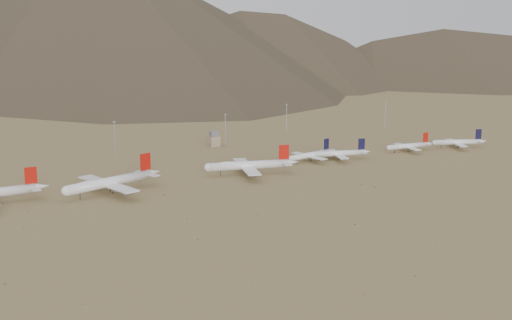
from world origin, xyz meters
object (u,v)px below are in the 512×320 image
widebody_east (248,165)px  widebody_centre (110,182)px  control_tower (214,140)px  narrowbody_a (311,155)px  narrowbody_b (340,153)px

widebody_east → widebody_centre: bearing=-164.3°
widebody_centre → control_tower: widebody_centre is taller
narrowbody_a → control_tower: size_ratio=3.61×
widebody_centre → control_tower: size_ratio=5.59×
narrowbody_b → narrowbody_a: bearing=179.4°
widebody_east → control_tower: bearing=93.2°
control_tower → narrowbody_b: bearing=-55.0°
widebody_centre → narrowbody_b: widebody_centre is taller
widebody_east → control_tower: widebody_east is taller
narrowbody_b → control_tower: size_ratio=3.70×
widebody_east → narrowbody_a: bearing=28.8°
narrowbody_a → control_tower: bearing=103.7°
widebody_centre → narrowbody_b: 173.94m
widebody_centre → control_tower: (112.78, 98.80, -1.76)m
widebody_east → narrowbody_a: widebody_east is taller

